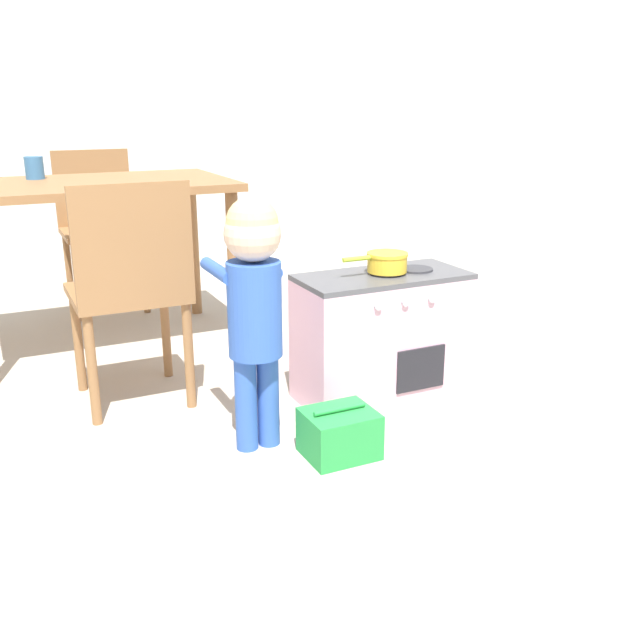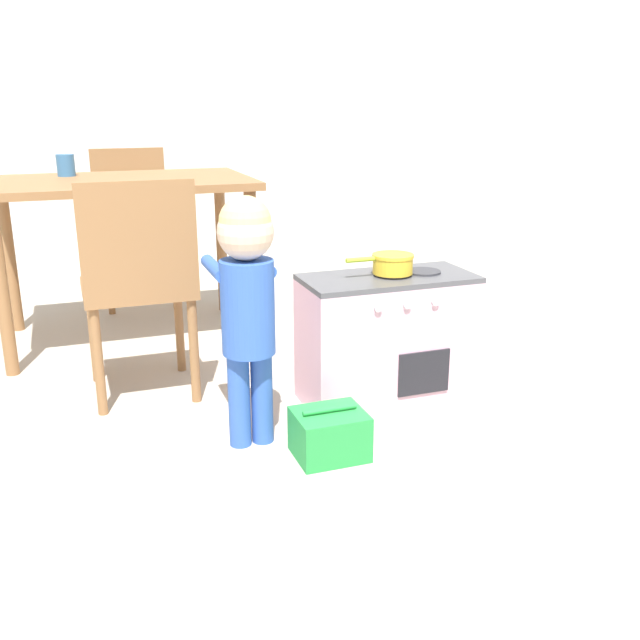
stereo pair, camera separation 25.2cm
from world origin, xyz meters
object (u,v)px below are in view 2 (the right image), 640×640
(play_kitchen, at_px, (387,338))
(cup_on_table, at_px, (66,165))
(dining_table, at_px, (121,202))
(dining_chair_near, at_px, (139,282))
(toy_basket, at_px, (330,434))
(child_figure, at_px, (247,287))
(dining_chair_far, at_px, (134,220))
(toy_pot, at_px, (392,262))

(play_kitchen, distance_m, cup_on_table, 1.79)
(dining_table, relative_size, dining_chair_near, 1.38)
(toy_basket, distance_m, cup_on_table, 1.97)
(cup_on_table, bearing_deg, dining_table, -42.43)
(child_figure, relative_size, dining_chair_far, 0.98)
(play_kitchen, relative_size, dining_chair_near, 0.76)
(toy_pot, relative_size, dining_chair_near, 0.31)
(toy_pot, height_order, dining_chair_far, dining_chair_far)
(play_kitchen, distance_m, dining_chair_far, 1.96)
(child_figure, distance_m, toy_basket, 0.55)
(cup_on_table, bearing_deg, toy_pot, -49.93)
(toy_pot, bearing_deg, cup_on_table, 130.07)
(play_kitchen, distance_m, dining_chair_near, 0.96)
(play_kitchen, relative_size, dining_chair_far, 0.76)
(dining_table, xyz_separation_m, dining_chair_near, (-0.02, -0.77, -0.20))
(dining_chair_near, bearing_deg, dining_table, 88.54)
(child_figure, height_order, cup_on_table, cup_on_table)
(toy_basket, relative_size, cup_on_table, 2.24)
(toy_pot, distance_m, toy_basket, 0.71)
(play_kitchen, distance_m, toy_basket, 0.55)
(dining_chair_far, bearing_deg, dining_chair_near, 84.84)
(dining_table, distance_m, dining_chair_far, 0.74)
(play_kitchen, distance_m, child_figure, 0.69)
(dining_chair_near, bearing_deg, dining_chair_far, 84.84)
(toy_pot, height_order, toy_basket, toy_pot)
(child_figure, distance_m, cup_on_table, 1.59)
(play_kitchen, relative_size, child_figure, 0.77)
(toy_pot, distance_m, dining_chair_near, 0.95)
(toy_pot, distance_m, cup_on_table, 1.73)
(play_kitchen, bearing_deg, toy_basket, -135.40)
(toy_pot, bearing_deg, dining_chair_near, 159.73)
(toy_basket, distance_m, dining_chair_far, 2.23)
(child_figure, relative_size, toy_basket, 3.69)
(toy_pot, distance_m, dining_table, 1.41)
(toy_pot, distance_m, dining_chair_far, 1.95)
(child_figure, distance_m, dining_chair_far, 1.99)
(play_kitchen, bearing_deg, dining_table, 127.99)
(toy_basket, bearing_deg, play_kitchen, 44.60)
(child_figure, bearing_deg, toy_pot, 17.02)
(child_figure, bearing_deg, play_kitchen, 17.34)
(dining_chair_near, relative_size, cup_on_table, 8.40)
(child_figure, bearing_deg, dining_table, 101.85)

